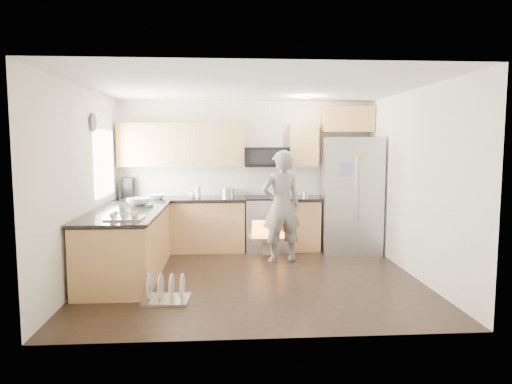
{
  "coord_description": "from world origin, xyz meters",
  "views": [
    {
      "loc": [
        -0.37,
        -6.15,
        1.84
      ],
      "look_at": [
        0.08,
        0.5,
        1.14
      ],
      "focal_mm": 32.0,
      "sensor_mm": 36.0,
      "label": 1
    }
  ],
  "objects": [
    {
      "name": "back_cabinet_run",
      "position": [
        -0.59,
        1.75,
        0.96
      ],
      "size": [
        4.45,
        0.64,
        2.5
      ],
      "color": "tan",
      "rests_on": "ground"
    },
    {
      "name": "refrigerator",
      "position": [
        1.77,
        1.45,
        0.98
      ],
      "size": [
        1.03,
        0.84,
        1.96
      ],
      "rotation": [
        0.0,
        0.0,
        -0.1
      ],
      "color": "#B7B7BC",
      "rests_on": "ground"
    },
    {
      "name": "ground",
      "position": [
        0.0,
        0.0,
        0.0
      ],
      "size": [
        4.5,
        4.5,
        0.0
      ],
      "primitive_type": "plane",
      "color": "black",
      "rests_on": "ground"
    },
    {
      "name": "peninsula",
      "position": [
        -1.75,
        0.25,
        0.47
      ],
      "size": [
        0.96,
        2.36,
        1.03
      ],
      "color": "tan",
      "rests_on": "ground"
    },
    {
      "name": "dish_rack",
      "position": [
        -1.08,
        -0.88,
        0.09
      ],
      "size": [
        0.56,
        0.46,
        0.33
      ],
      "rotation": [
        0.0,
        0.0,
        -0.07
      ],
      "color": "#B7B7BC",
      "rests_on": "ground"
    },
    {
      "name": "person",
      "position": [
        0.5,
        0.88,
        0.88
      ],
      "size": [
        0.71,
        0.54,
        1.75
      ],
      "primitive_type": "imported",
      "rotation": [
        0.0,
        0.0,
        3.35
      ],
      "color": "gray",
      "rests_on": "ground"
    },
    {
      "name": "stove_range",
      "position": [
        0.35,
        1.69,
        0.68
      ],
      "size": [
        0.76,
        0.97,
        1.79
      ],
      "color": "#B7B7BC",
      "rests_on": "ground"
    },
    {
      "name": "room_shell",
      "position": [
        -0.04,
        0.02,
        1.67
      ],
      "size": [
        4.54,
        4.04,
        2.62
      ],
      "color": "white",
      "rests_on": "ground"
    }
  ]
}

